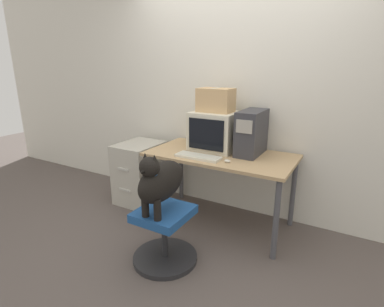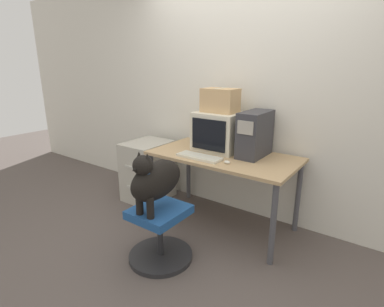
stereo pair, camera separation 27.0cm
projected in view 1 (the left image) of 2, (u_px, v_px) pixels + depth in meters
name	position (u px, v px, depth m)	size (l,w,h in m)	color
ground_plane	(202.00, 239.00, 2.86)	(12.00, 12.00, 0.00)	#564C47
wall_back	(239.00, 94.00, 3.16)	(8.00, 0.05, 2.60)	silver
desk	(220.00, 162.00, 2.97)	(1.43, 0.75, 0.76)	tan
crt_monitor	(215.00, 131.00, 3.06)	(0.45, 0.41, 0.39)	beige
pc_tower	(252.00, 133.00, 2.88)	(0.20, 0.43, 0.43)	#333338
keyboard	(198.00, 157.00, 2.82)	(0.44, 0.16, 0.03)	beige
computer_mouse	(227.00, 161.00, 2.68)	(0.06, 0.04, 0.03)	beige
office_chair	(165.00, 236.00, 2.50)	(0.55, 0.55, 0.47)	#262628
dog	(160.00, 181.00, 2.32)	(0.21, 0.53, 0.51)	black
filing_cabinet	(140.00, 172.00, 3.59)	(0.44, 0.56, 0.71)	#B7B2A3
cardboard_box	(216.00, 100.00, 2.97)	(0.34, 0.22, 0.23)	tan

